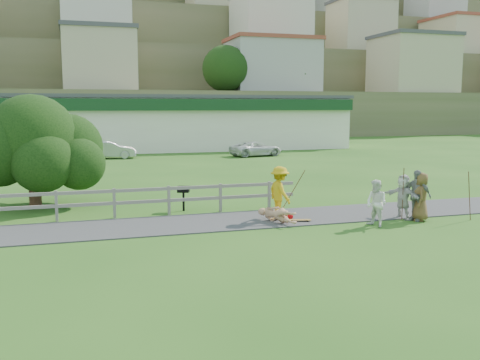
{
  "coord_description": "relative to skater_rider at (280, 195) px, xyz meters",
  "views": [
    {
      "loc": [
        -5.21,
        -16.35,
        4.04
      ],
      "look_at": [
        0.39,
        2.0,
        1.4
      ],
      "focal_mm": 40.0,
      "sensor_mm": 36.0,
      "label": 1
    }
  ],
  "objects": [
    {
      "name": "ground",
      "position": [
        -1.63,
        -1.18,
        -0.92
      ],
      "size": [
        260.0,
        260.0,
        0.0
      ],
      "primitive_type": "plane",
      "color": "#265418",
      "rests_on": "ground"
    },
    {
      "name": "path",
      "position": [
        -1.63,
        0.32,
        -0.9
      ],
      "size": [
        34.0,
        3.0,
        0.04
      ],
      "primitive_type": "cube",
      "color": "#38393B",
      "rests_on": "ground"
    },
    {
      "name": "fence",
      "position": [
        -6.24,
        2.12,
        -0.2
      ],
      "size": [
        15.05,
        0.1,
        1.1
      ],
      "color": "#656059",
      "rests_on": "ground"
    },
    {
      "name": "strip_mall",
      "position": [
        2.37,
        33.76,
        1.66
      ],
      "size": [
        32.5,
        10.75,
        5.1
      ],
      "color": "silver",
      "rests_on": "ground"
    },
    {
      "name": "hillside",
      "position": [
        -1.63,
        90.13,
        13.49
      ],
      "size": [
        220.0,
        67.0,
        47.5
      ],
      "color": "#4B5230",
      "rests_on": "ground"
    },
    {
      "name": "skater_rider",
      "position": [
        0.0,
        0.0,
        0.0
      ],
      "size": [
        0.86,
        1.28,
        1.84
      ],
      "primitive_type": "imported",
      "rotation": [
        0.0,
        0.0,
        1.72
      ],
      "color": "gold",
      "rests_on": "ground"
    },
    {
      "name": "skater_fallen",
      "position": [
        -0.27,
        -0.45,
        -0.62
      ],
      "size": [
        1.67,
        1.03,
        0.6
      ],
      "primitive_type": "imported",
      "rotation": [
        0.0,
        0.0,
        0.42
      ],
      "color": "tan",
      "rests_on": "ground"
    },
    {
      "name": "spectator_a",
      "position": [
        2.76,
        -1.89,
        -0.12
      ],
      "size": [
        0.83,
        0.93,
        1.59
      ],
      "primitive_type": "imported",
      "rotation": [
        0.0,
        0.0,
        5.05
      ],
      "color": "white",
      "rests_on": "ground"
    },
    {
      "name": "spectator_b",
      "position": [
        4.64,
        -1.45,
        -0.01
      ],
      "size": [
        0.9,
        1.15,
        1.82
      ],
      "primitive_type": "imported",
      "rotation": [
        0.0,
        0.0,
        5.21
      ],
      "color": "slate",
      "rests_on": "ground"
    },
    {
      "name": "spectator_c",
      "position": [
        4.77,
        -1.52,
        -0.06
      ],
      "size": [
        0.91,
        1.01,
        1.73
      ],
      "primitive_type": "imported",
      "rotation": [
        0.0,
        0.0,
        4.17
      ],
      "color": "brown",
      "rests_on": "ground"
    },
    {
      "name": "spectator_d",
      "position": [
        4.34,
        -1.08,
        -0.11
      ],
      "size": [
        0.91,
        1.59,
        1.63
      ],
      "primitive_type": "imported",
      "rotation": [
        0.0,
        0.0,
        5.02
      ],
      "color": "beige",
      "rests_on": "ground"
    },
    {
      "name": "car_silver",
      "position": [
        -4.42,
        25.35,
        -0.25
      ],
      "size": [
        4.2,
        1.86,
        1.34
      ],
      "primitive_type": "imported",
      "rotation": [
        0.0,
        0.0,
        1.46
      ],
      "color": "#AAAEB2",
      "rests_on": "ground"
    },
    {
      "name": "car_white",
      "position": [
        7.21,
        23.93,
        -0.32
      ],
      "size": [
        4.66,
        2.81,
        1.21
      ],
      "primitive_type": "imported",
      "rotation": [
        0.0,
        0.0,
        1.76
      ],
      "color": "silver",
      "rests_on": "ground"
    },
    {
      "name": "tree",
      "position": [
        -8.55,
        5.35,
        0.85
      ],
      "size": [
        5.8,
        5.8,
        3.55
      ],
      "primitive_type": null,
      "color": "black",
      "rests_on": "ground"
    },
    {
      "name": "bbq",
      "position": [
        -2.96,
        2.72,
        -0.43
      ],
      "size": [
        0.54,
        0.47,
        0.97
      ],
      "primitive_type": null,
      "rotation": [
        0.0,
        0.0,
        -0.34
      ],
      "color": "black",
      "rests_on": "ground"
    },
    {
      "name": "longboard_rider",
      "position": [
        0.0,
        0.0,
        -0.88
      ],
      "size": [
        0.84,
        0.45,
        0.09
      ],
      "primitive_type": null,
      "rotation": [
        0.0,
        0.0,
        0.33
      ],
      "color": "olive",
      "rests_on": "ground"
    },
    {
      "name": "longboard_fallen",
      "position": [
        0.53,
        -0.55,
        -0.88
      ],
      "size": [
        0.83,
        0.4,
        0.09
      ],
      "primitive_type": null,
      "rotation": [
        0.0,
        0.0,
        -0.26
      ],
      "color": "olive",
      "rests_on": "ground"
    },
    {
      "name": "helmet",
      "position": [
        0.33,
        -0.1,
        -0.78
      ],
      "size": [
        0.29,
        0.29,
        0.29
      ],
      "primitive_type": "sphere",
      "color": "#AE0809",
      "rests_on": "ground"
    },
    {
      "name": "pole_rider",
      "position": [
        0.6,
        0.4,
        0.09
      ],
      "size": [
        0.03,
        0.03,
        2.03
      ],
      "primitive_type": "cylinder",
      "color": "#513020",
      "rests_on": "ground"
    },
    {
      "name": "pole_spec_left",
      "position": [
        4.24,
        -1.21,
        0.02
      ],
      "size": [
        0.03,
        0.03,
        1.88
      ],
      "primitive_type": "cylinder",
      "color": "#513020",
      "rests_on": "ground"
    },
    {
      "name": "pole_spec_right",
      "position": [
        6.44,
        -2.0,
        -0.03
      ],
      "size": [
        0.03,
        0.03,
        1.78
      ],
      "primitive_type": "cylinder",
      "color": "#513020",
      "rests_on": "ground"
    }
  ]
}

